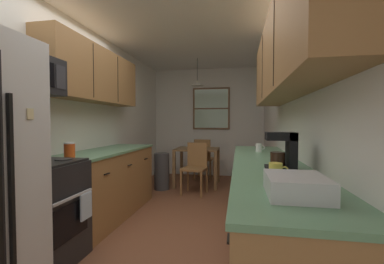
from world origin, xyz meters
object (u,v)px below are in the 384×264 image
(microwave_over_range, at_px, (25,74))
(table_serving_bowl, at_px, (198,146))
(dining_chair_near, at_px, (195,165))
(storage_canister, at_px, (70,150))
(dining_chair_far, at_px, (204,157))
(dining_table, at_px, (197,155))
(stove_range, at_px, (39,212))
(dish_rack, at_px, (296,186))
(coffee_maker, at_px, (284,150))
(mug_by_coffeemaker, at_px, (259,148))
(mug_spare, at_px, (276,170))
(trash_bin, at_px, (162,171))

(microwave_over_range, distance_m, table_serving_bowl, 3.45)
(dining_chair_near, distance_m, storage_canister, 2.36)
(dining_chair_far, relative_size, table_serving_bowl, 5.58)
(storage_canister, bearing_deg, dining_table, 71.03)
(dining_chair_far, bearing_deg, storage_canister, -106.68)
(stove_range, xyz_separation_m, dish_rack, (2.00, -0.60, 0.48))
(dining_table, bearing_deg, dish_rack, -73.41)
(coffee_maker, bearing_deg, mug_by_coffeemaker, 94.72)
(dining_chair_near, xyz_separation_m, dining_chair_far, (-0.01, 1.12, 0.00))
(dining_chair_near, height_order, dish_rack, dish_rack)
(dining_chair_far, xyz_separation_m, dish_rack, (1.05, -4.24, 0.45))
(microwave_over_range, height_order, mug_by_coffeemaker, microwave_over_range)
(dining_table, distance_m, mug_spare, 3.47)
(trash_bin, xyz_separation_m, mug_by_coffeemaker, (1.68, -1.35, 0.61))
(mug_spare, bearing_deg, dish_rack, -84.40)
(dining_chair_near, relative_size, trash_bin, 1.31)
(trash_bin, relative_size, mug_by_coffeemaker, 6.25)
(mug_spare, relative_size, table_serving_bowl, 0.77)
(dish_rack, bearing_deg, stove_range, 163.23)
(dining_chair_near, height_order, coffee_maker, coffee_maker)
(dining_table, relative_size, dining_chair_far, 0.95)
(dining_table, relative_size, mug_by_coffeemaker, 7.75)
(mug_by_coffeemaker, xyz_separation_m, mug_spare, (-0.01, -1.51, -0.00))
(dining_chair_near, relative_size, dining_chair_far, 1.00)
(coffee_maker, height_order, dish_rack, coffee_maker)
(dish_rack, bearing_deg, microwave_over_range, 164.08)
(coffee_maker, relative_size, dish_rack, 0.84)
(microwave_over_range, relative_size, table_serving_bowl, 3.79)
(microwave_over_range, relative_size, dining_chair_far, 0.68)
(dining_chair_near, bearing_deg, stove_range, -110.94)
(dining_chair_near, bearing_deg, microwave_over_range, -113.16)
(stove_range, xyz_separation_m, trash_bin, (0.29, 2.66, -0.13))
(dining_table, distance_m, dish_rack, 3.86)
(dining_table, relative_size, coffee_maker, 2.97)
(trash_bin, height_order, mug_by_coffeemaker, mug_by_coffeemaker)
(microwave_over_range, xyz_separation_m, trash_bin, (0.41, 2.66, -1.34))
(microwave_over_range, height_order, dining_table, microwave_over_range)
(storage_canister, bearing_deg, mug_spare, -17.78)
(mug_spare, bearing_deg, table_serving_bowl, 107.33)
(storage_canister, xyz_separation_m, dish_rack, (2.01, -1.03, -0.03))
(microwave_over_range, xyz_separation_m, dining_chair_far, (1.07, 3.64, -1.19))
(storage_canister, bearing_deg, mug_by_coffeemaker, 23.94)
(microwave_over_range, distance_m, storage_canister, 0.83)
(coffee_maker, xyz_separation_m, table_serving_bowl, (-1.16, 3.05, -0.27))
(dining_table, xyz_separation_m, coffee_maker, (1.16, -2.96, 0.44))
(stove_range, relative_size, dining_table, 1.29)
(dining_chair_near, distance_m, dish_rack, 3.32)
(mug_spare, bearing_deg, storage_canister, 162.22)
(storage_canister, bearing_deg, table_serving_bowl, 71.45)
(mug_spare, bearing_deg, dining_table, 107.86)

